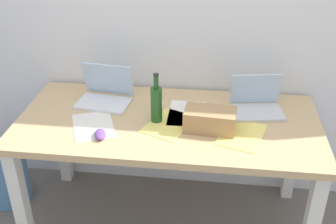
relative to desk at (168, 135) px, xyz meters
name	(u,v)px	position (x,y,z in m)	size (l,w,h in m)	color
ground_plane	(168,219)	(0.00, 0.00, -0.64)	(8.00, 8.00, 0.00)	slate
desk	(168,135)	(0.00, 0.00, 0.00)	(1.67, 0.79, 0.74)	tan
laptop_left	(105,94)	(-0.40, 0.16, 0.15)	(0.33, 0.26, 0.22)	silver
laptop_right	(257,104)	(0.49, 0.16, 0.14)	(0.31, 0.25, 0.20)	silver
beer_bottle	(156,103)	(-0.06, -0.02, 0.21)	(0.06, 0.06, 0.28)	#1E5123
computer_mouse	(100,134)	(-0.33, -0.22, 0.11)	(0.06, 0.10, 0.03)	#724799
cardboard_box	(210,120)	(0.23, -0.07, 0.15)	(0.27, 0.15, 0.12)	tan
paper_sheet_near_back	(187,113)	(0.10, 0.08, 0.10)	(0.21, 0.30, 0.00)	white
paper_sheet_front_left	(93,126)	(-0.39, -0.11, 0.10)	(0.21, 0.30, 0.00)	white
paper_sheet_center	(170,124)	(0.01, -0.05, 0.10)	(0.21, 0.30, 0.00)	#F4E06B
paper_sheet_front_right	(242,135)	(0.40, -0.11, 0.10)	(0.21, 0.30, 0.00)	#F4E06B
water_cooler_jug	(5,173)	(-1.09, 0.09, -0.44)	(0.29, 0.29, 0.45)	#598CC6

